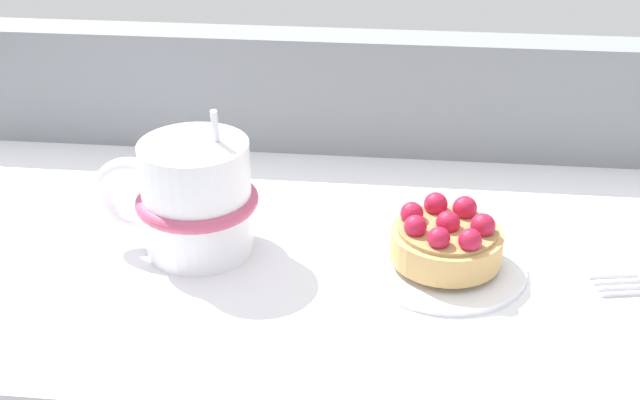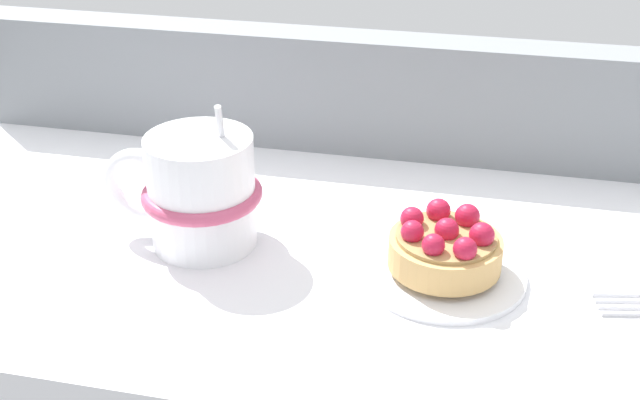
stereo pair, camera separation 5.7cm
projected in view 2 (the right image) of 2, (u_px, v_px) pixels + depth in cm
name	position (u px, v px, depth cm)	size (l,w,h in cm)	color
ground_plane	(362.00, 265.00, 62.02)	(81.51, 38.43, 3.89)	white
window_rail_back	(397.00, 96.00, 73.18)	(79.88, 4.41, 10.68)	gray
dessert_plate	(443.00, 271.00, 56.84)	(11.50, 11.50, 0.99)	white
raspberry_tart	(445.00, 246.00, 55.89)	(7.84, 7.84, 3.81)	tan
coffee_mug	(198.00, 191.00, 59.35)	(12.12, 8.88, 11.07)	white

